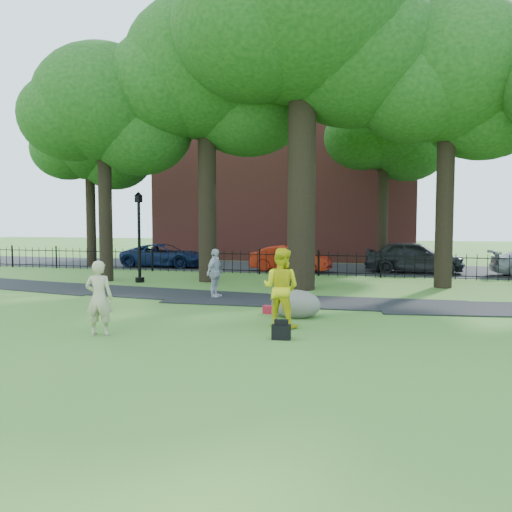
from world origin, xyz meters
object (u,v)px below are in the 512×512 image
(lamppost, at_px, (139,238))
(man, at_px, (281,288))
(boulder, at_px, (296,302))
(woman, at_px, (99,298))
(big_tree, at_px, (306,27))
(red_sedan, at_px, (291,259))

(lamppost, bearing_deg, man, -28.51)
(man, bearing_deg, boulder, -84.21)
(woman, height_order, man, man)
(big_tree, bearing_deg, boulder, -83.06)
(woman, height_order, boulder, woman)
(man, bearing_deg, woman, 37.87)
(big_tree, height_order, boulder, big_tree)
(woman, height_order, lamppost, lamppost)
(boulder, relative_size, lamppost, 0.35)
(big_tree, distance_m, lamppost, 11.06)
(big_tree, xyz_separation_m, boulder, (0.71, -5.80, -9.73))
(lamppost, distance_m, red_sedan, 8.43)
(red_sedan, bearing_deg, big_tree, -158.98)
(man, height_order, red_sedan, man)
(red_sedan, bearing_deg, lamppost, 143.11)
(woman, relative_size, boulder, 1.27)
(boulder, height_order, lamppost, lamppost)
(big_tree, bearing_deg, lamppost, 177.48)
(woman, xyz_separation_m, lamppost, (-4.06, 9.59, 1.07))
(woman, distance_m, man, 4.44)
(big_tree, height_order, man, big_tree)
(woman, xyz_separation_m, man, (3.95, 2.02, 0.12))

